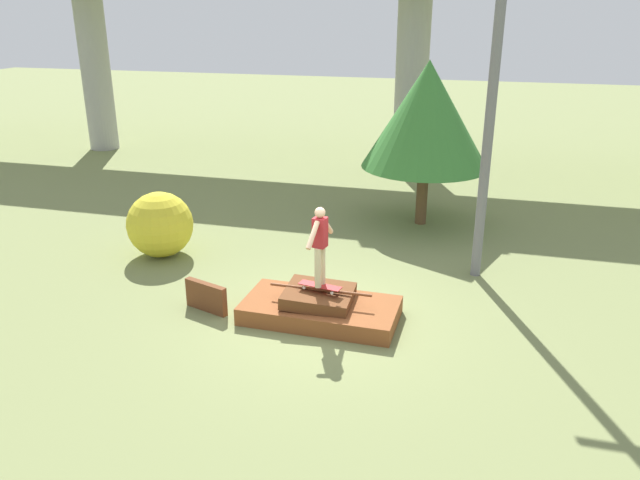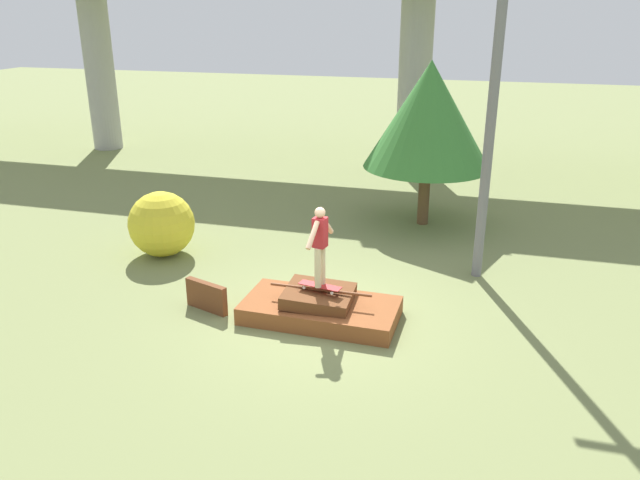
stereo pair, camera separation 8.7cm
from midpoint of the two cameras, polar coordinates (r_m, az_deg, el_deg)
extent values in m
plane|color=olive|center=(11.48, 0.26, -7.18)|extent=(80.00, 80.00, 0.00)
cube|color=brown|center=(11.41, 0.26, -6.46)|extent=(2.82, 1.44, 0.32)
cube|color=#5B3319|center=(11.32, 0.11, -5.14)|extent=(1.27, 1.15, 0.28)
cylinder|color=brown|center=(11.22, 0.26, -4.57)|extent=(1.88, 0.05, 0.05)
cube|color=brown|center=(11.85, -10.13, -5.09)|extent=(0.92, 0.41, 0.56)
cube|color=maroon|center=(11.13, 0.23, -4.18)|extent=(0.81, 0.34, 0.01)
cylinder|color=silver|center=(11.12, 1.70, -4.52)|extent=(0.06, 0.04, 0.05)
cylinder|color=silver|center=(10.98, 1.33, -4.87)|extent=(0.06, 0.04, 0.05)
cylinder|color=silver|center=(11.34, -0.84, -4.01)|extent=(0.06, 0.04, 0.05)
cylinder|color=silver|center=(11.19, -1.24, -4.35)|extent=(0.06, 0.04, 0.05)
cylinder|color=#C6B78E|center=(11.05, 0.42, -2.25)|extent=(0.12, 0.12, 0.74)
cylinder|color=#C6B78E|center=(10.91, 0.04, -2.57)|extent=(0.12, 0.12, 0.74)
cube|color=maroon|center=(10.75, 0.23, 0.70)|extent=(0.25, 0.24, 0.53)
sphere|color=tan|center=(10.63, 0.24, 2.53)|extent=(0.19, 0.19, 0.19)
cylinder|color=tan|center=(10.98, 0.87, 1.37)|extent=(0.16, 0.43, 0.43)
cylinder|color=tan|center=(10.49, -0.44, 0.44)|extent=(0.16, 0.43, 0.43)
cylinder|color=#9E9E99|center=(26.21, -19.38, 14.25)|extent=(1.10, 1.10, 5.87)
cylinder|color=#9E9E99|center=(21.80, 8.75, 14.05)|extent=(1.10, 1.10, 5.87)
cylinder|color=slate|center=(12.72, 15.61, 11.02)|extent=(0.20, 0.20, 6.79)
cylinder|color=brown|center=(16.36, 9.63, 4.04)|extent=(0.29, 0.29, 1.52)
cone|color=#387A33|center=(15.90, 10.08, 11.21)|extent=(3.19, 3.19, 2.63)
sphere|color=gold|center=(14.48, -14.12, 1.42)|extent=(1.48, 1.48, 1.48)
camera|label=1|loc=(0.04, -89.77, 0.09)|focal=35.00mm
camera|label=2|loc=(0.04, 90.23, -0.09)|focal=35.00mm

